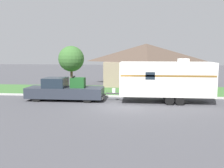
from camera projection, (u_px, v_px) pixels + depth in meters
ground_plane at (115, 106)px, 18.35m from camera, size 120.00×120.00×0.00m
curb_strip at (119, 96)px, 22.05m from camera, size 80.00×0.30×0.14m
lawn_strip at (121, 91)px, 25.66m from camera, size 80.00×7.00×0.03m
house_across_street at (146, 64)px, 30.19m from camera, size 10.38×6.99×4.95m
pickup_truck at (64, 90)px, 20.50m from camera, size 6.38×1.99×2.00m
travel_trailer at (166, 79)px, 19.57m from camera, size 8.33×2.47×3.45m
mailbox at (160, 85)px, 22.11m from camera, size 0.48×0.20×1.41m
tree_in_yard at (71, 59)px, 24.47m from camera, size 2.52×2.52×4.56m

